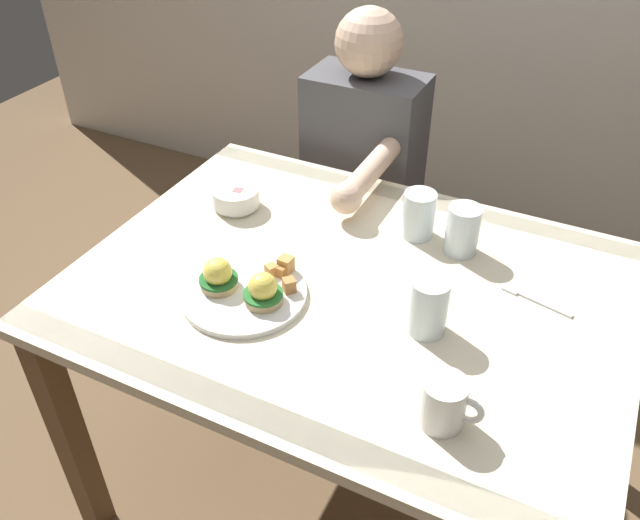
% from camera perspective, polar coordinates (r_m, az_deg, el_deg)
% --- Properties ---
extents(ground_plane, '(6.00, 6.00, 0.00)m').
position_cam_1_polar(ground_plane, '(1.98, 2.04, -18.90)').
color(ground_plane, brown).
extents(dining_table, '(1.20, 0.90, 0.74)m').
position_cam_1_polar(dining_table, '(1.50, 2.57, -5.23)').
color(dining_table, beige).
rests_on(dining_table, ground_plane).
extents(eggs_benedict_plate, '(0.27, 0.27, 0.09)m').
position_cam_1_polar(eggs_benedict_plate, '(1.39, -6.69, -2.50)').
color(eggs_benedict_plate, white).
rests_on(eggs_benedict_plate, dining_table).
extents(fruit_bowl, '(0.12, 0.12, 0.06)m').
position_cam_1_polar(fruit_bowl, '(1.68, -7.35, 5.46)').
color(fruit_bowl, white).
rests_on(fruit_bowl, dining_table).
extents(coffee_mug, '(0.11, 0.08, 0.09)m').
position_cam_1_polar(coffee_mug, '(1.14, 10.88, -12.13)').
color(coffee_mug, white).
rests_on(coffee_mug, dining_table).
extents(fork, '(0.15, 0.05, 0.00)m').
position_cam_1_polar(fork, '(1.46, 18.13, -3.24)').
color(fork, silver).
rests_on(fork, dining_table).
extents(water_glass_near, '(0.08, 0.08, 0.12)m').
position_cam_1_polar(water_glass_near, '(1.53, 12.37, 2.36)').
color(water_glass_near, silver).
rests_on(water_glass_near, dining_table).
extents(water_glass_far, '(0.08, 0.08, 0.12)m').
position_cam_1_polar(water_glass_far, '(1.56, 8.64, 3.80)').
color(water_glass_far, silver).
rests_on(water_glass_far, dining_table).
extents(water_glass_extra, '(0.08, 0.08, 0.12)m').
position_cam_1_polar(water_glass_extra, '(1.30, 9.44, -4.28)').
color(water_glass_extra, silver).
rests_on(water_glass_extra, dining_table).
extents(diner_person, '(0.34, 0.54, 1.14)m').
position_cam_1_polar(diner_person, '(2.01, 3.57, 7.56)').
color(diner_person, '#33333D').
rests_on(diner_person, ground_plane).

